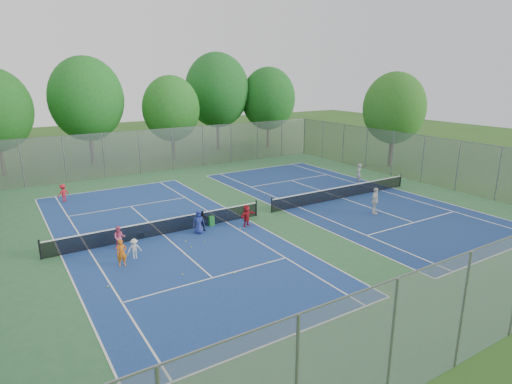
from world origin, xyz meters
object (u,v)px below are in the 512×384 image
at_px(instructor, 359,174).
at_px(ball_crate, 140,235).
at_px(net_left, 163,227).
at_px(ball_hopper, 211,221).
at_px(net_right, 343,192).

bearing_deg(instructor, ball_crate, -24.81).
relative_size(net_left, instructor, 7.45).
bearing_deg(ball_crate, ball_hopper, -6.72).
height_order(net_right, instructor, instructor).
distance_m(net_right, ball_hopper, 10.94).
relative_size(ball_crate, ball_hopper, 0.49).
bearing_deg(ball_crate, net_left, -16.74).
bearing_deg(instructor, ball_hopper, -21.17).
relative_size(net_right, instructor, 7.45).
height_order(net_right, ball_hopper, net_right).
relative_size(ball_hopper, instructor, 0.35).
distance_m(ball_crate, ball_hopper, 4.31).
bearing_deg(ball_hopper, net_right, 0.73).
xyz_separation_m(net_right, ball_hopper, (-10.94, -0.14, -0.15)).
distance_m(ball_crate, instructor, 19.48).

